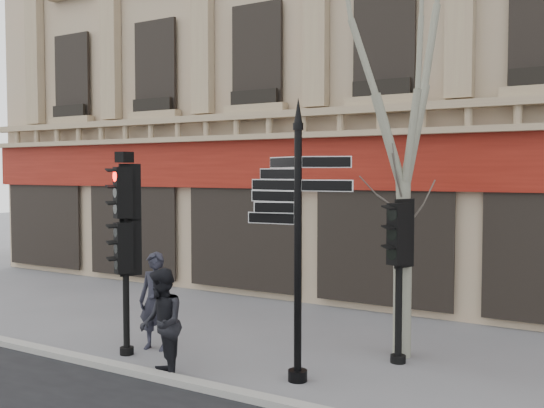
{
  "coord_description": "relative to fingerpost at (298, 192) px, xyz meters",
  "views": [
    {
      "loc": [
        5.01,
        -8.79,
        3.38
      ],
      "look_at": [
        -0.53,
        0.6,
        2.8
      ],
      "focal_mm": 40.0,
      "sensor_mm": 36.0,
      "label": 1
    }
  ],
  "objects": [
    {
      "name": "ground",
      "position": [
        -0.47,
        0.28,
        -3.06
      ],
      "size": [
        80.0,
        80.0,
        0.0
      ],
      "primitive_type": "plane",
      "color": "#5B5B60",
      "rests_on": "ground"
    },
    {
      "name": "pedestrian_a",
      "position": [
        -3.16,
        0.18,
        -2.13
      ],
      "size": [
        0.76,
        0.59,
        1.86
      ],
      "primitive_type": "imported",
      "rotation": [
        0.0,
        0.0,
        0.23
      ],
      "color": "#22232E",
      "rests_on": "ground"
    },
    {
      "name": "pedestrian_b",
      "position": [
        -1.99,
        -1.02,
        -2.16
      ],
      "size": [
        1.1,
        1.11,
        1.81
      ],
      "primitive_type": "imported",
      "rotation": [
        0.0,
        0.0,
        -0.82
      ],
      "color": "black",
      "rests_on": "ground"
    },
    {
      "name": "traffic_signal_main",
      "position": [
        -3.41,
        -0.35,
        -0.69
      ],
      "size": [
        0.5,
        0.44,
        3.75
      ],
      "rotation": [
        0.0,
        0.0,
        -0.43
      ],
      "color": "black",
      "rests_on": "ground"
    },
    {
      "name": "building",
      "position": [
        -0.47,
        12.77,
        5.93
      ],
      "size": [
        28.0,
        15.52,
        18.0
      ],
      "color": "tan",
      "rests_on": "ground"
    },
    {
      "name": "plane_tree",
      "position": [
        1.03,
        2.14,
        2.4
      ],
      "size": [
        2.93,
        2.93,
        7.79
      ],
      "color": "gray",
      "rests_on": "ground"
    },
    {
      "name": "kerb",
      "position": [
        -0.47,
        -1.12,
        -3.0
      ],
      "size": [
        80.0,
        0.25,
        0.12
      ],
      "primitive_type": "cube",
      "color": "gray",
      "rests_on": "ground"
    },
    {
      "name": "traffic_signal_secondary",
      "position": [
        1.09,
        1.74,
        -1.08
      ],
      "size": [
        0.57,
        0.49,
        2.84
      ],
      "rotation": [
        0.0,
        0.0,
        -0.38
      ],
      "color": "black",
      "rests_on": "ground"
    },
    {
      "name": "fingerpost",
      "position": [
        0.0,
        0.0,
        0.0
      ],
      "size": [
        2.07,
        2.07,
        4.56
      ],
      "rotation": [
        0.0,
        0.0,
        -0.08
      ],
      "color": "black",
      "rests_on": "ground"
    }
  ]
}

